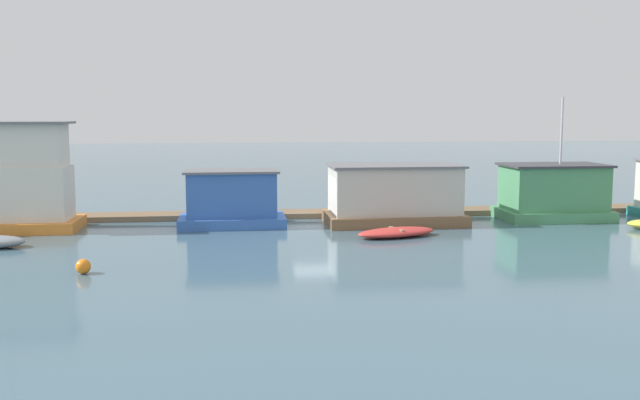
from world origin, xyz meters
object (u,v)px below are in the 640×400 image
Objects in this scene: houseboat_blue at (232,200)px; dinghy_red at (396,232)px; houseboat_brown at (394,195)px; houseboat_orange at (25,182)px; houseboat_green at (553,193)px; buoy_orange at (83,266)px.

houseboat_blue is 1.28× the size of dinghy_red.
houseboat_brown reaches higher than dinghy_red.
houseboat_green is at bearing 0.72° from houseboat_orange.
dinghy_red is at bearing 25.25° from buoy_orange.
dinghy_red is 14.44m from buoy_orange.
houseboat_blue is at bearing 151.22° from dinghy_red.
buoy_orange is at bearing -155.15° from houseboat_green.
houseboat_brown is at bearing 36.44° from buoy_orange.
houseboat_brown is 1.69× the size of dinghy_red.
buoy_orange is at bearing -154.75° from dinghy_red.
dinghy_red is (-9.75, -4.41, -1.24)m from houseboat_green.
buoy_orange is (-13.06, -6.16, 0.05)m from dinghy_red.
houseboat_blue reaches higher than dinghy_red.
houseboat_green is at bearing 2.16° from houseboat_brown.
buoy_orange is at bearing -117.44° from houseboat_blue.
houseboat_blue is at bearing 179.02° from houseboat_brown.
houseboat_orange reaches higher than houseboat_brown.
houseboat_brown is at bearing 78.96° from dinghy_red.
houseboat_brown reaches higher than houseboat_blue.
dinghy_red is 7.72× the size of buoy_orange.
houseboat_brown is (18.59, 0.01, -0.94)m from houseboat_orange.
houseboat_orange is 1.31× the size of houseboat_brown.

